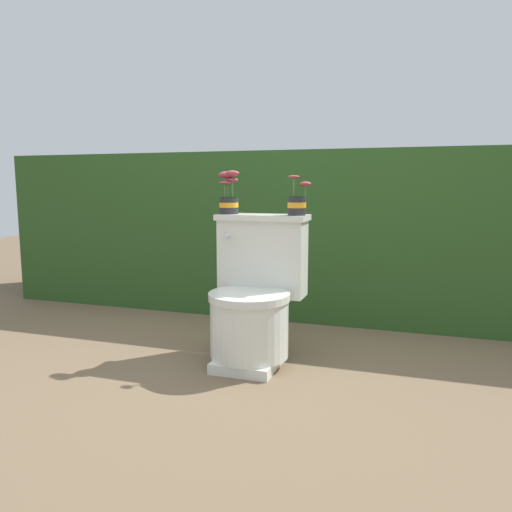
{
  "coord_description": "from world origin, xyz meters",
  "views": [
    {
      "loc": [
        0.83,
        -2.26,
        0.89
      ],
      "look_at": [
        0.05,
        0.11,
        0.54
      ],
      "focal_mm": 35.0,
      "sensor_mm": 36.0,
      "label": 1
    }
  ],
  "objects": [
    {
      "name": "toilet",
      "position": [
        0.05,
        0.08,
        0.32
      ],
      "size": [
        0.48,
        0.51,
        0.74
      ],
      "color": "silver",
      "rests_on": "ground"
    },
    {
      "name": "ground_plane",
      "position": [
        0.0,
        0.0,
        0.0
      ],
      "size": [
        12.0,
        12.0,
        0.0
      ],
      "primitive_type": "plane",
      "color": "brown"
    },
    {
      "name": "potted_plant_midleft",
      "position": [
        0.24,
        0.2,
        0.8
      ],
      "size": [
        0.12,
        0.09,
        0.2
      ],
      "color": "#262628",
      "rests_on": "toilet"
    },
    {
      "name": "potted_plant_left",
      "position": [
        -0.13,
        0.2,
        0.83
      ],
      "size": [
        0.12,
        0.1,
        0.23
      ],
      "color": "#262628",
      "rests_on": "toilet"
    },
    {
      "name": "hedge_backdrop",
      "position": [
        0.0,
        1.37,
        0.56
      ],
      "size": [
        4.27,
        1.08,
        1.11
      ],
      "color": "#284C1E",
      "rests_on": "ground"
    }
  ]
}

